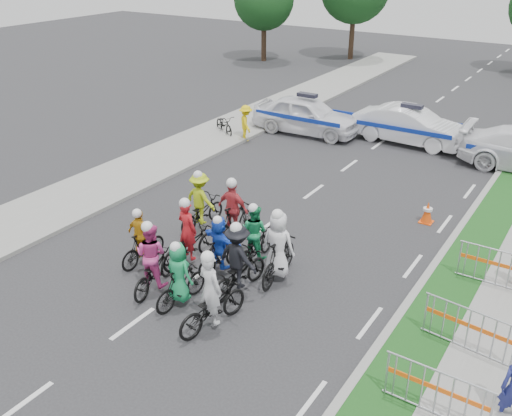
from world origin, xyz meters
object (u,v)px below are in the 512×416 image
Objects in this scene: rider_7 at (278,253)px; barrier_2 at (498,270)px; rider_6 at (189,242)px; police_car_0 at (307,115)px; cone_0 at (427,212)px; rider_4 at (238,265)px; rider_8 at (255,240)px; rider_5 at (220,248)px; rider_9 at (234,217)px; marshal_hiviz at (246,123)px; rider_3 at (142,242)px; police_car_1 at (410,126)px; rider_2 at (153,264)px; rider_1 at (180,280)px; barrier_1 at (468,331)px; barrier_0 at (436,395)px; rider_10 at (201,206)px; rider_0 at (212,302)px; parked_bike at (224,124)px.

rider_7 reaches higher than barrier_2.
rider_6 is 0.41× the size of police_car_0.
police_car_0 is 7.00× the size of cone_0.
rider_4 is 1.12× the size of rider_8.
rider_5 is 1.57m from rider_7.
rider_9 is (0.30, 1.70, 0.12)m from rider_6.
marshal_hiviz is 13.42m from barrier_2.
police_car_1 is at bearing -98.94° from rider_3.
rider_3 is at bearing -46.45° from rider_2.
cone_0 is (3.62, 7.59, -0.35)m from rider_1.
rider_5 is 0.83× the size of rider_6.
barrier_1 is (8.35, 0.97, -0.09)m from rider_3.
rider_7 is 1.02× the size of barrier_0.
rider_10 is at bearing -171.02° from barrier_2.
rider_0 reaches higher than barrier_2.
police_car_1 is (4.40, 1.14, -0.05)m from police_car_0.
rider_1 is 0.37× the size of police_car_1.
rider_3 is at bearing 152.30° from marshal_hiviz.
rider_6 is 1.73m from rider_9.
rider_4 is at bearing 105.62° from rider_8.
police_car_1 is (-0.30, 13.44, 0.02)m from rider_4.
rider_2 is at bearing 71.77° from rider_5.
rider_2 is 1.00× the size of barrier_0.
rider_2 is 2.88m from rider_8.
rider_10 is at bearing -83.41° from rider_2.
police_car_1 is (-0.84, 12.42, -0.01)m from rider_7.
rider_2 is 2.85× the size of cone_0.
rider_4 is at bearing -113.48° from cone_0.
rider_4 is at bearing -119.72° from rider_1.
rider_2 is 0.99× the size of rider_9.
rider_1 is at bearing 158.03° from rider_3.
police_car_1 is at bearing -80.98° from rider_5.
rider_7 is (2.46, 0.59, 0.14)m from rider_6.
police_car_0 is at bearing -68.75° from rider_6.
barrier_0 is (6.26, -0.31, -0.13)m from rider_1.
rider_8 is (-0.99, 0.43, -0.12)m from rider_7.
barrier_1 and barrier_2 have the same top height.
rider_5 is 11.79m from parked_bike.
police_car_0 is at bearing -70.43° from rider_8.
cone_0 is at bearing -140.39° from rider_10.
rider_5 is (-1.25, 2.04, 0.05)m from rider_0.
police_car_0 is (-4.25, 10.85, 0.17)m from rider_8.
rider_1 is 4.07m from rider_10.
barrier_0 is at bearing 165.04° from rider_2.
marshal_hiviz reaches higher than cone_0.
rider_7 is (0.54, 1.03, 0.03)m from rider_4.
barrier_0 is at bearing 151.20° from rider_8.
parked_bike is at bearing -46.25° from rider_4.
marshal_hiviz is at bearing -58.11° from rider_7.
rider_2 reaches higher than barrier_0.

